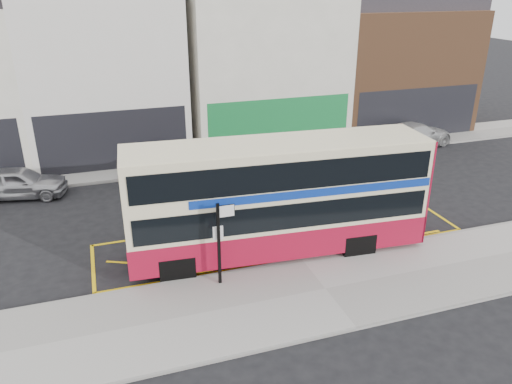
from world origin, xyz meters
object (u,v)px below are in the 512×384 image
object	(u,v)px
car_silver	(18,183)
car_white	(414,135)
street_tree_right	(339,79)
double_decker_bus	(278,197)
car_grey	(174,165)
bus_stop_post	(220,236)

from	to	relation	value
car_silver	car_white	distance (m)	21.42
car_silver	street_tree_right	size ratio (longest dim) A/B	0.74
double_decker_bus	street_tree_right	bearing A→B (deg)	59.01
car_grey	car_white	distance (m)	14.32
bus_stop_post	car_grey	size ratio (longest dim) A/B	0.65
street_tree_right	double_decker_bus	bearing A→B (deg)	-125.20
car_grey	bus_stop_post	bearing A→B (deg)	-175.10
double_decker_bus	bus_stop_post	world-z (taller)	double_decker_bus
car_silver	car_grey	xyz separation A→B (m)	(7.10, 0.13, -0.00)
car_silver	car_white	bearing A→B (deg)	-76.94
double_decker_bus	bus_stop_post	bearing A→B (deg)	-144.76
double_decker_bus	car_grey	distance (m)	8.97
double_decker_bus	street_tree_right	size ratio (longest dim) A/B	1.89
car_silver	street_tree_right	distance (m)	18.11
double_decker_bus	bus_stop_post	distance (m)	2.93
car_grey	car_silver	bearing A→B (deg)	96.88
car_silver	car_white	world-z (taller)	car_white
bus_stop_post	car_white	size ratio (longest dim) A/B	0.54
car_silver	car_grey	distance (m)	7.10
double_decker_bus	car_silver	world-z (taller)	double_decker_bus
double_decker_bus	car_white	world-z (taller)	double_decker_bus
double_decker_bus	car_silver	bearing A→B (deg)	142.49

